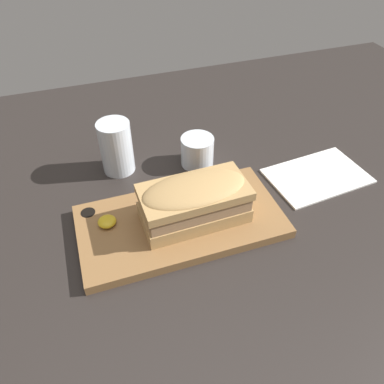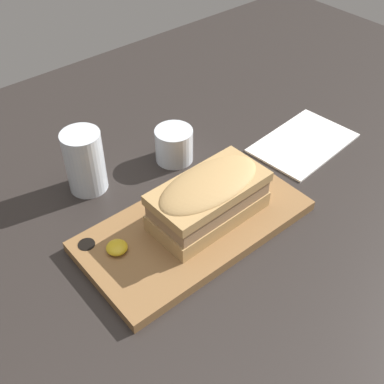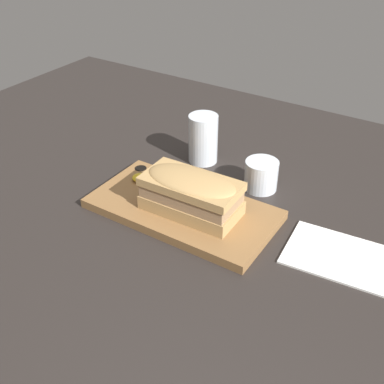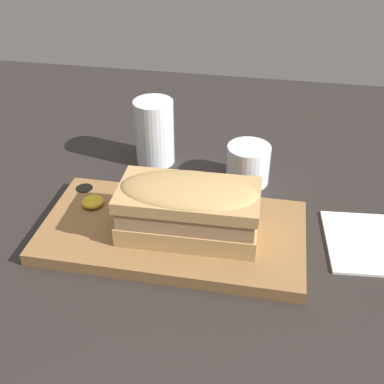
% 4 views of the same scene
% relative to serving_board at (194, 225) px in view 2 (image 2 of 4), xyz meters
% --- Properties ---
extents(dining_table, '(1.77, 1.18, 0.02)m').
position_rel_serving_board_xyz_m(dining_table, '(0.05, 0.04, -0.02)').
color(dining_table, '#282321').
rests_on(dining_table, ground).
extents(serving_board, '(0.37, 0.19, 0.02)m').
position_rel_serving_board_xyz_m(serving_board, '(0.00, 0.00, 0.00)').
color(serving_board, olive).
rests_on(serving_board, dining_table).
extents(sandwich, '(0.19, 0.10, 0.08)m').
position_rel_serving_board_xyz_m(sandwich, '(0.02, -0.01, 0.05)').
color(sandwich, tan).
rests_on(sandwich, serving_board).
extents(mustard_dollop, '(0.03, 0.03, 0.01)m').
position_rel_serving_board_xyz_m(mustard_dollop, '(-0.13, 0.03, 0.02)').
color(mustard_dollop, gold).
rests_on(mustard_dollop, serving_board).
extents(water_glass, '(0.07, 0.07, 0.11)m').
position_rel_serving_board_xyz_m(water_glass, '(-0.08, 0.20, 0.04)').
color(water_glass, silver).
rests_on(water_glass, dining_table).
extents(wine_glass, '(0.07, 0.07, 0.07)m').
position_rel_serving_board_xyz_m(wine_glass, '(0.09, 0.17, 0.02)').
color(wine_glass, silver).
rests_on(wine_glass, dining_table).
extents(napkin, '(0.22, 0.15, 0.00)m').
position_rel_serving_board_xyz_m(napkin, '(0.32, 0.04, -0.01)').
color(napkin, white).
rests_on(napkin, dining_table).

